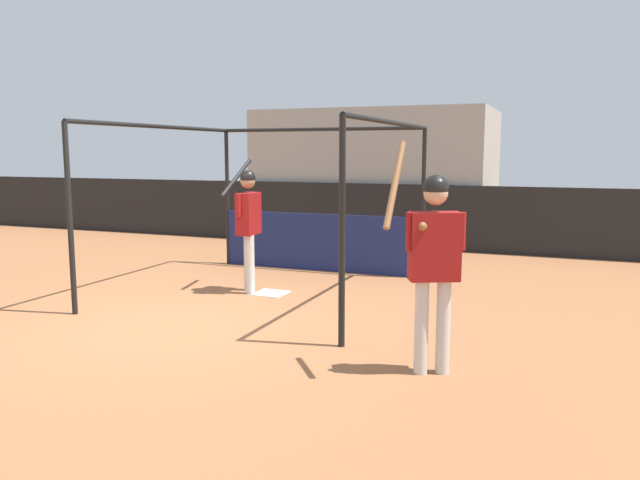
{
  "coord_description": "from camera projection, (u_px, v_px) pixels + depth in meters",
  "views": [
    {
      "loc": [
        4.31,
        -5.99,
        2.06
      ],
      "look_at": [
        1.61,
        0.82,
        1.02
      ],
      "focal_mm": 35.0,
      "sensor_mm": 36.0,
      "label": 1
    }
  ],
  "objects": [
    {
      "name": "bleacher_section",
      "position": [
        378.0,
        174.0,
        15.14
      ],
      "size": [
        5.4,
        3.2,
        3.05
      ],
      "color": "#9E9E99",
      "rests_on": "ground"
    },
    {
      "name": "home_plate",
      "position": [
        271.0,
        293.0,
        9.11
      ],
      "size": [
        0.44,
        0.44,
        0.02
      ],
      "color": "white",
      "rests_on": "ground"
    },
    {
      "name": "baseball",
      "position": [
        252.0,
        270.0,
        10.75
      ],
      "size": [
        0.07,
        0.07,
        0.07
      ],
      "color": "white",
      "rests_on": "ground"
    },
    {
      "name": "player_batter",
      "position": [
        248.0,
        218.0,
        9.1
      ],
      "size": [
        0.53,
        0.91,
        1.95
      ],
      "rotation": [
        0.0,
        0.0,
        1.64
      ],
      "color": "silver",
      "rests_on": "ground"
    },
    {
      "name": "outfield_wall",
      "position": [
        356.0,
        215.0,
        13.73
      ],
      "size": [
        24.0,
        0.12,
        1.37
      ],
      "color": "black",
      "rests_on": "ground"
    },
    {
      "name": "batting_cage",
      "position": [
        301.0,
        211.0,
        10.04
      ],
      "size": [
        3.69,
        3.98,
        2.47
      ],
      "color": "black",
      "rests_on": "ground"
    },
    {
      "name": "player_waiting",
      "position": [
        433.0,
        253.0,
        5.69
      ],
      "size": [
        0.65,
        0.62,
        2.16
      ],
      "rotation": [
        0.0,
        0.0,
        -2.71
      ],
      "color": "silver",
      "rests_on": "ground"
    },
    {
      "name": "ground_plane",
      "position": [
        168.0,
        327.0,
        7.38
      ],
      "size": [
        60.0,
        60.0,
        0.0
      ],
      "primitive_type": "plane",
      "color": "#935B38"
    }
  ]
}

